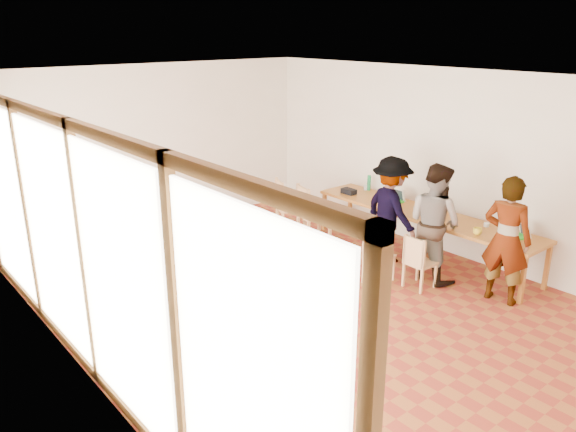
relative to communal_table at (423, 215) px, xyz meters
name	(u,v)px	position (x,y,z in m)	size (l,w,h in m)	color
ground	(305,299)	(-2.50, 0.03, -0.70)	(8.00, 8.00, 0.00)	#974E24
wall_back	(161,148)	(-2.50, 4.03, 0.80)	(6.00, 0.10, 3.00)	white
wall_right	(444,162)	(0.50, 0.03, 0.80)	(0.10, 8.00, 3.00)	white
window_wall	(82,251)	(-5.46, 0.03, 0.80)	(0.10, 8.00, 3.00)	white
ceiling	(308,76)	(-2.50, 0.03, 2.32)	(6.00, 8.00, 0.04)	white
communal_table	(423,215)	(0.00, 0.00, 0.00)	(0.80, 4.00, 0.75)	#A76225
side_table	(60,240)	(-4.87, 2.71, -0.03)	(0.90, 0.90, 0.75)	#A76225
chair_near	(417,257)	(-1.06, -0.73, -0.21)	(0.37, 0.37, 0.43)	tan
chair_mid	(377,252)	(-1.37, -0.25, -0.20)	(0.47, 0.47, 0.44)	tan
chair_far	(309,208)	(-1.02, 1.63, -0.07)	(0.59, 0.59, 0.55)	tan
chair_empty	(285,201)	(-1.03, 2.25, -0.09)	(0.62, 0.62, 0.53)	tan
chair_spare	(166,280)	(-4.20, 0.81, -0.18)	(0.47, 0.47, 0.45)	tan
person_near	(506,240)	(-0.46, -1.70, 0.19)	(0.65, 0.42, 1.78)	gray
person_mid	(434,222)	(-0.59, -0.64, 0.18)	(0.86, 0.67, 1.76)	gray
person_far	(391,210)	(-0.54, 0.22, 0.15)	(1.10, 0.63, 1.70)	gray
laptop_near	(522,233)	(0.18, -1.59, 0.10)	(0.28, 0.29, 0.20)	green
laptop_mid	(437,209)	(0.19, -0.13, 0.10)	(0.21, 0.24, 0.19)	green
laptop_far	(397,198)	(0.16, 0.68, 0.11)	(0.26, 0.29, 0.23)	green
yellow_mug	(477,231)	(-0.23, -1.13, 0.10)	(0.13, 0.13, 0.10)	yellow
green_bottle	(369,183)	(0.30, 1.45, 0.19)	(0.07, 0.07, 0.28)	#1B7E43
clear_glass	(366,188)	(0.27, 1.50, 0.09)	(0.07, 0.07, 0.09)	silver
condiment_cup	(486,225)	(0.18, -1.03, 0.08)	(0.08, 0.08, 0.06)	white
pink_phone	(428,218)	(-0.20, -0.25, 0.05)	(0.05, 0.10, 0.01)	#C2346D
black_pouch	(349,191)	(-0.14, 1.53, 0.09)	(0.16, 0.26, 0.09)	black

